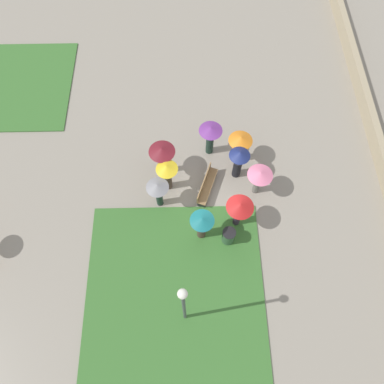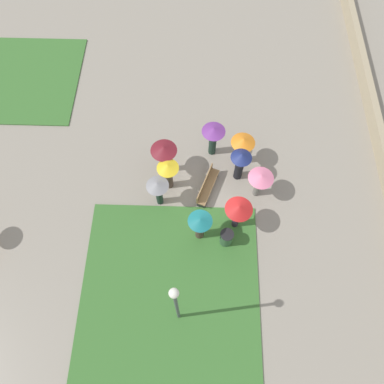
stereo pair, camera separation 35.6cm
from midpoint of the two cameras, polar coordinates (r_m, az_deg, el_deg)
ground_plane at (r=17.47m, az=3.77°, el=-0.63°), size 90.00×90.00×0.00m
lawn_patch_near at (r=15.84m, az=-2.91°, el=-18.83°), size 9.90×7.34×0.06m
lawn_patch_far at (r=23.19m, az=-22.97°, el=15.58°), size 6.18×5.29×0.06m
park_bench at (r=17.16m, az=2.85°, el=0.98°), size 1.99×1.07×0.90m
lamp_post at (r=12.83m, az=-1.63°, el=-16.57°), size 0.32×0.32×4.85m
trash_bin at (r=16.22m, az=5.87°, el=-7.00°), size 0.58×0.58×0.96m
crowd_person_purple at (r=17.51m, az=3.84°, el=8.55°), size 1.09×1.09×1.94m
crowd_person_maroon at (r=16.77m, az=-3.68°, el=6.09°), size 1.19×1.19×1.97m
crowd_person_pink at (r=16.62m, az=10.96°, el=1.80°), size 1.13×1.13×1.72m
crowd_person_grey at (r=16.13m, az=-4.59°, el=0.57°), size 0.98×0.98×1.85m
crowd_person_red at (r=15.55m, az=7.73°, el=-2.84°), size 1.16×1.16×2.00m
crowd_person_orange at (r=17.34m, az=8.29°, el=7.09°), size 1.11×1.11×1.87m
crowd_person_teal at (r=15.52m, az=1.88°, el=-5.03°), size 1.01×1.01×1.89m
crowd_person_yellow at (r=16.51m, az=-3.03°, el=3.18°), size 0.98×0.98×1.90m
crowd_person_navy at (r=16.97m, az=7.97°, el=4.49°), size 0.95×0.95×1.94m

